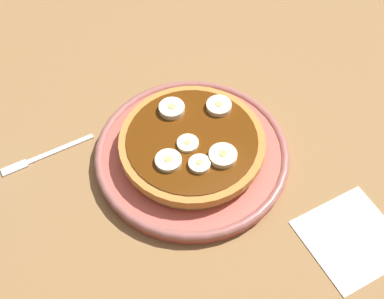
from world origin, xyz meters
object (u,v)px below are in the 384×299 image
object	(u,v)px
banana_slice_5	(200,164)
napkin	(352,238)
fork	(42,156)
banana_slice_1	(219,106)
banana_slice_0	(188,144)
banana_slice_3	(168,161)
banana_slice_4	(175,107)
banana_slice_2	(223,156)
plate	(192,154)
pancake_stack	(193,143)

from	to	relation	value
banana_slice_5	napkin	distance (cm)	20.60
banana_slice_5	fork	distance (cm)	22.17
banana_slice_1	banana_slice_5	bearing A→B (deg)	134.59
banana_slice_0	banana_slice_3	distance (cm)	3.66
banana_slice_3	banana_slice_5	distance (cm)	3.89
banana_slice_4	banana_slice_5	bearing A→B (deg)	169.75
banana_slice_2	banana_slice_1	bearing A→B (deg)	-27.85
plate	banana_slice_3	size ratio (longest dim) A/B	7.75
plate	banana_slice_5	bearing A→B (deg)	163.11
banana_slice_2	fork	size ratio (longest dim) A/B	0.27
pancake_stack	plate	bearing A→B (deg)	126.20
plate	napkin	distance (cm)	22.82
fork	banana_slice_1	bearing A→B (deg)	-107.86
banana_slice_2	banana_slice_3	xyz separation A→B (cm)	(2.73, 6.25, -0.09)
pancake_stack	fork	xyz separation A→B (cm)	(10.06, 17.86, -2.90)
banana_slice_0	banana_slice_4	bearing A→B (deg)	-13.11
banana_slice_1	banana_slice_4	size ratio (longest dim) A/B	0.98
banana_slice_3	banana_slice_4	bearing A→B (deg)	-33.88
banana_slice_2	banana_slice_5	bearing A→B (deg)	82.74
fork	pancake_stack	bearing A→B (deg)	-119.40
banana_slice_2	banana_slice_5	distance (cm)	3.16
banana_slice_1	fork	bearing A→B (deg)	72.14
banana_slice_2	banana_slice_3	bearing A→B (deg)	66.43
napkin	banana_slice_4	bearing A→B (deg)	22.56
pancake_stack	banana_slice_3	bearing A→B (deg)	112.85
banana_slice_4	banana_slice_2	bearing A→B (deg)	-171.96
banana_slice_3	banana_slice_2	bearing A→B (deg)	-113.57
banana_slice_4	banana_slice_5	xyz separation A→B (cm)	(-9.55, 1.73, -0.13)
banana_slice_0	fork	xyz separation A→B (cm)	(10.81, 16.61, -4.41)
banana_slice_1	plate	bearing A→B (deg)	116.14
pancake_stack	banana_slice_3	size ratio (longest dim) A/B	5.68
banana_slice_1	banana_slice_3	world-z (taller)	banana_slice_1
banana_slice_2	plate	bearing A→B (deg)	23.09
pancake_stack	napkin	world-z (taller)	pancake_stack
pancake_stack	banana_slice_2	bearing A→B (deg)	-161.70
pancake_stack	banana_slice_0	xyz separation A→B (cm)	(-0.75, 1.24, 1.51)
banana_slice_5	napkin	xyz separation A→B (cm)	(-15.88, -12.29, -4.57)
banana_slice_0	banana_slice_1	xyz separation A→B (cm)	(3.32, -6.64, 0.14)
banana_slice_2	napkin	bearing A→B (deg)	-149.39
pancake_stack	banana_slice_5	xyz separation A→B (cm)	(-4.31, 1.57, 1.58)
banana_slice_0	fork	world-z (taller)	banana_slice_0
banana_slice_4	banana_slice_0	bearing A→B (deg)	166.89
banana_slice_0	banana_slice_2	xyz separation A→B (cm)	(-3.95, -2.80, 0.17)
banana_slice_3	banana_slice_1	bearing A→B (deg)	-65.75
banana_slice_0	banana_slice_5	size ratio (longest dim) A/B	1.01
banana_slice_1	banana_slice_2	world-z (taller)	same
napkin	pancake_stack	bearing A→B (deg)	27.96
banana_slice_2	banana_slice_3	world-z (taller)	banana_slice_2
napkin	banana_slice_3	bearing A→B (deg)	40.24
banana_slice_0	banana_slice_2	size ratio (longest dim) A/B	0.78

